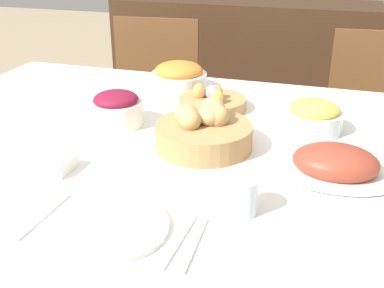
# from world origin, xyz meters

# --- Properties ---
(dining_table) EXTENTS (1.82, 1.18, 0.75)m
(dining_table) POSITION_xyz_m (0.00, 0.00, 0.38)
(dining_table) COLOR silver
(dining_table) RESTS_ON ground
(chair_far_left) EXTENTS (0.46, 0.46, 0.87)m
(chair_far_left) POSITION_xyz_m (-0.53, 0.95, 0.47)
(chair_far_left) COLOR brown
(chair_far_left) RESTS_ON ground
(chair_far_right) EXTENTS (0.46, 0.46, 0.87)m
(chair_far_right) POSITION_xyz_m (0.51, 0.95, 0.47)
(chair_far_right) COLOR brown
(chair_far_right) RESTS_ON ground
(sideboard) EXTENTS (1.54, 0.44, 0.88)m
(sideboard) POSITION_xyz_m (-0.24, 1.76, 0.44)
(sideboard) COLOR #3D2616
(sideboard) RESTS_ON ground
(bread_basket) EXTENTS (0.25, 0.25, 0.11)m
(bread_basket) POSITION_xyz_m (0.01, -0.01, 0.80)
(bread_basket) COLOR #AD8451
(bread_basket) RESTS_ON dining_table
(egg_basket) EXTENTS (0.21, 0.21, 0.08)m
(egg_basket) POSITION_xyz_m (-0.04, 0.27, 0.78)
(egg_basket) COLOR #AD8451
(egg_basket) RESTS_ON dining_table
(ham_platter) EXTENTS (0.30, 0.21, 0.08)m
(ham_platter) POSITION_xyz_m (0.34, -0.07, 0.78)
(ham_platter) COLOR white
(ham_platter) RESTS_ON dining_table
(beet_salad_bowl) EXTENTS (0.15, 0.15, 0.10)m
(beet_salad_bowl) POSITION_xyz_m (-0.27, 0.06, 0.80)
(beet_salad_bowl) COLOR white
(beet_salad_bowl) RESTS_ON dining_table
(carrot_bowl) EXTENTS (0.19, 0.19, 0.10)m
(carrot_bowl) POSITION_xyz_m (-0.20, 0.42, 0.80)
(carrot_bowl) COLOR white
(carrot_bowl) RESTS_ON dining_table
(pineapple_bowl) EXTENTS (0.16, 0.16, 0.09)m
(pineapple_bowl) POSITION_xyz_m (0.27, 0.18, 0.79)
(pineapple_bowl) COLOR silver
(pineapple_bowl) RESTS_ON dining_table
(dinner_plate) EXTENTS (0.23, 0.23, 0.01)m
(dinner_plate) POSITION_xyz_m (-0.06, -0.42, 0.76)
(dinner_plate) COLOR white
(dinner_plate) RESTS_ON dining_table
(fork) EXTENTS (0.02, 0.17, 0.00)m
(fork) POSITION_xyz_m (-0.20, -0.42, 0.75)
(fork) COLOR silver
(fork) RESTS_ON dining_table
(knife) EXTENTS (0.02, 0.17, 0.00)m
(knife) POSITION_xyz_m (0.08, -0.42, 0.75)
(knife) COLOR silver
(knife) RESTS_ON dining_table
(spoon) EXTENTS (0.02, 0.17, 0.00)m
(spoon) POSITION_xyz_m (0.11, -0.42, 0.75)
(spoon) COLOR silver
(spoon) RESTS_ON dining_table
(drinking_cup) EXTENTS (0.07, 0.07, 0.08)m
(drinking_cup) POSITION_xyz_m (0.17, -0.29, 0.79)
(drinking_cup) COLOR silver
(drinking_cup) RESTS_ON dining_table
(butter_dish) EXTENTS (0.13, 0.08, 0.03)m
(butter_dish) POSITION_xyz_m (-0.31, -0.24, 0.77)
(butter_dish) COLOR white
(butter_dish) RESTS_ON dining_table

